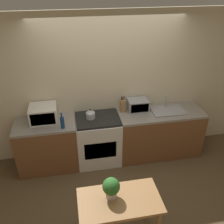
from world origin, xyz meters
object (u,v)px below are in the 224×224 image
kettle (91,114)px  toaster_oven (138,105)px  bottle (62,122)px  dining_table (119,206)px  stove_range (98,139)px  microwave (43,114)px

kettle → toaster_oven: size_ratio=0.49×
bottle → dining_table: bottle is taller
toaster_oven → dining_table: size_ratio=0.37×
toaster_oven → dining_table: 1.96m
dining_table → stove_range: bearing=91.5°
stove_range → microwave: 1.07m
microwave → dining_table: 2.00m
kettle → dining_table: size_ratio=0.18×
microwave → bottle: (0.30, -0.29, -0.03)m
bottle → stove_range: bearing=18.8°
kettle → microwave: (-0.78, 0.07, 0.06)m
microwave → kettle: bearing=-5.2°
kettle → microwave: size_ratio=0.41×
dining_table → microwave: bearing=118.4°
stove_range → kettle: size_ratio=5.04×
microwave → toaster_oven: 1.64m
kettle → stove_range: bearing=-10.9°
kettle → dining_table: (0.15, -1.65, -0.35)m
kettle → microwave: 0.78m
bottle → kettle: bearing=25.0°
microwave → dining_table: bearing=-61.6°
bottle → dining_table: bearing=-66.4°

